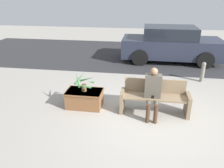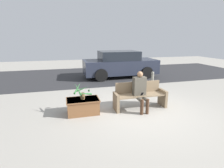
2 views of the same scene
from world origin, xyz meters
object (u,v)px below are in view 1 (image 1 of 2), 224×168
at_px(planter_box, 85,98).
at_px(bollard_post, 203,71).
at_px(parked_car, 171,44).
at_px(person_seated, 153,90).
at_px(potted_plant, 84,83).
at_px(bench, 155,97).

xyz_separation_m(planter_box, bollard_post, (3.71, 2.46, 0.13)).
distance_m(planter_box, parked_car, 5.67).
bearing_deg(bollard_post, planter_box, -146.48).
relative_size(person_seated, potted_plant, 2.27).
distance_m(person_seated, bollard_post, 3.25).
bearing_deg(person_seated, planter_box, 174.01).
distance_m(bench, planter_box, 1.94).
distance_m(person_seated, planter_box, 1.93).
distance_m(parked_car, bollard_post, 2.66).
height_order(bench, potted_plant, potted_plant).
bearing_deg(person_seated, bench, 69.38).
bearing_deg(potted_plant, bench, -0.32).
bearing_deg(planter_box, bench, -0.31).
height_order(potted_plant, bollard_post, potted_plant).
bearing_deg(parked_car, planter_box, -119.38).
bearing_deg(person_seated, potted_plant, 174.00).
height_order(person_seated, planter_box, person_seated).
bearing_deg(planter_box, bollard_post, 33.52).
relative_size(bench, bollard_post, 2.45).
bearing_deg(bench, planter_box, 179.69).
relative_size(parked_car, bollard_post, 6.01).
bearing_deg(potted_plant, planter_box, -57.39).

